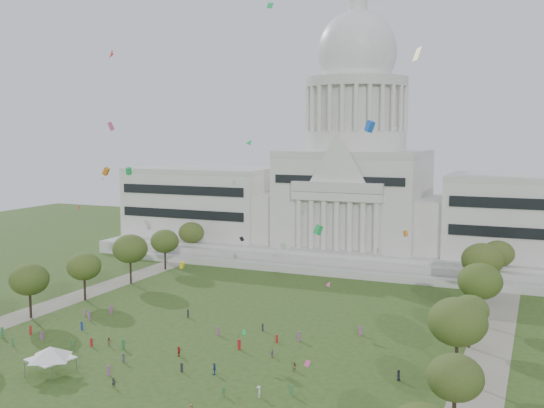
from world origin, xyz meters
name	(u,v)px	position (x,y,z in m)	size (l,w,h in m)	color
ground	(165,377)	(0.00, 0.00, 0.00)	(400.00, 400.00, 0.00)	#304C1A
capitol	(355,188)	(0.00, 113.59, 22.30)	(160.00, 64.50, 91.30)	#B9B6AE
path_left	(61,302)	(-48.00, 30.00, 0.02)	(8.00, 160.00, 0.04)	gray
path_right	(487,358)	(48.00, 30.00, 0.02)	(8.00, 160.00, 0.04)	gray
row_tree_r_1	(455,378)	(46.22, -1.75, 7.66)	(7.58, 7.58, 10.78)	black
row_tree_l_2	(29,279)	(-45.04, 17.30, 8.51)	(8.42, 8.42, 11.97)	black
row_tree_r_2	(458,322)	(44.17, 17.44, 9.66)	(9.55, 9.55, 13.58)	black
row_tree_l_3	(84,266)	(-44.09, 33.92, 8.21)	(8.12, 8.12, 11.55)	black
row_tree_r_3	(470,311)	(44.40, 34.48, 7.08)	(7.01, 7.01, 9.98)	black
row_tree_l_4	(130,249)	(-44.08, 52.42, 9.39)	(9.29, 9.29, 13.21)	black
row_tree_r_4	(480,281)	(44.76, 50.04, 9.29)	(9.19, 9.19, 13.06)	black
row_tree_l_5	(165,241)	(-45.22, 71.01, 8.42)	(8.33, 8.33, 11.85)	black
row_tree_r_5	(482,260)	(43.49, 70.19, 9.93)	(9.82, 9.82, 13.96)	black
row_tree_l_6	(191,233)	(-46.87, 89.14, 8.27)	(8.19, 8.19, 11.64)	black
row_tree_r_6	(498,254)	(45.96, 88.13, 8.51)	(8.42, 8.42, 11.97)	black
event_tent	(50,352)	(-18.05, -6.37, 3.73)	(10.45, 10.45, 4.81)	#4C4C4C
person_0	(399,375)	(35.68, 13.48, 0.89)	(0.87, 0.56, 1.77)	#26262B
person_2	(295,367)	(18.83, 10.56, 0.75)	(0.73, 0.45, 1.51)	olive
person_3	(259,392)	(17.60, -1.44, 0.91)	(1.18, 0.61, 1.82)	silver
person_4	(214,369)	(7.07, 4.03, 0.98)	(1.15, 0.63, 1.97)	navy
person_5	(179,351)	(-2.98, 9.31, 0.88)	(1.64, 0.65, 1.77)	#B21E1E
person_7	(113,382)	(-5.10, -6.81, 0.78)	(0.57, 0.41, 1.55)	#26262B
person_8	(109,342)	(-17.99, 8.94, 0.81)	(0.78, 0.48, 1.61)	olive
person_9	(224,392)	(12.52, -3.13, 0.74)	(0.96, 0.50, 1.49)	#33723F
person_10	(272,354)	(12.76, 15.14, 0.75)	(0.88, 0.48, 1.50)	#994C8C
distant_crowd	(151,335)	(-12.86, 15.09, 0.88)	(65.06, 37.12, 1.95)	#33723F
kite_swarm	(179,204)	(-2.45, 9.19, 27.53)	(83.66, 108.06, 63.18)	white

